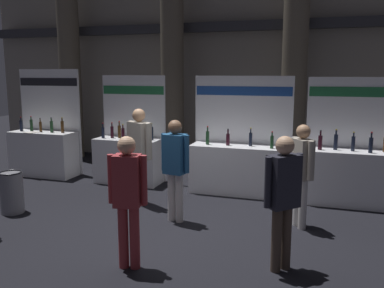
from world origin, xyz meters
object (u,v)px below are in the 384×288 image
Objects in this scene: visitor_1 at (128,192)px; visitor_3 at (139,147)px; exhibitor_booth_0 at (45,149)px; visitor_0 at (175,162)px; trash_bin at (12,192)px; visitor_4 at (283,192)px; visitor_5 at (302,168)px; exhibitor_booth_2 at (239,164)px; exhibitor_booth_1 at (129,156)px; exhibitor_booth_3 at (359,173)px.

visitor_1 is 0.94× the size of visitor_3.
visitor_3 is at bearing 101.91° from visitor_1.
exhibitor_booth_0 is 1.49× the size of visitor_0.
trash_bin is 4.71m from visitor_4.
exhibitor_booth_2 is at bearing 3.43° from visitor_5.
visitor_3 reaches higher than trash_bin.
exhibitor_booth_1 is at bearing 178.87° from exhibitor_booth_2.
exhibitor_booth_2 is 2.22m from exhibitor_booth_3.
exhibitor_booth_0 is 1.48× the size of visitor_4.
exhibitor_booth_3 reaches higher than visitor_1.
exhibitor_booth_2 reaches higher than visitor_0.
exhibitor_booth_2 is 1.44× the size of visitor_5.
visitor_5 is at bearing -23.30° from exhibitor_booth_1.
exhibitor_booth_2 reaches higher than exhibitor_booth_3.
exhibitor_booth_0 is at bearing 115.60° from trash_bin.
exhibitor_booth_3 is 1.42× the size of visitor_5.
trash_bin is (1.16, -2.42, -0.26)m from exhibitor_booth_0.
visitor_1 is 1.85m from visitor_4.
visitor_1 is (-2.84, -3.54, 0.37)m from exhibitor_booth_3.
visitor_1 is at bearing 101.12° from visitor_0.
visitor_1 is (4.00, -3.64, 0.34)m from exhibitor_booth_0.
visitor_3 is (-3.78, -1.20, 0.47)m from exhibitor_booth_3.
exhibitor_booth_2 is at bearing 70.21° from visitor_1.
exhibitor_booth_3 is 3.99m from visitor_3.
exhibitor_booth_1 is 1.00× the size of exhibitor_booth_2.
visitor_3 is 3.28m from visitor_4.
exhibitor_booth_0 reaches higher than visitor_3.
exhibitor_booth_3 is (2.22, -0.07, 0.01)m from exhibitor_booth_2.
exhibitor_booth_1 reaches higher than trash_bin.
exhibitor_booth_1 reaches higher than visitor_0.
exhibitor_booth_2 is 1.01× the size of exhibitor_booth_3.
exhibitor_booth_3 is at bearing -155.51° from visitor_4.
visitor_0 is (-0.64, -1.91, 0.39)m from exhibitor_booth_2.
exhibitor_booth_2 is 4.21m from trash_bin.
exhibitor_booth_3 is at bearing -1.48° from exhibitor_booth_1.
exhibitor_booth_3 is 3.42m from visitor_0.
exhibitor_booth_3 is 4.55m from visitor_1.
exhibitor_booth_1 is at bearing 67.45° from trash_bin.
exhibitor_booth_0 is at bearing 179.67° from exhibitor_booth_2.
exhibitor_booth_2 is (2.44, -0.05, -0.01)m from exhibitor_booth_1.
exhibitor_booth_0 is at bearing -15.67° from visitor_0.
exhibitor_booth_2 is at bearing -0.33° from exhibitor_booth_0.
visitor_4 is at bearing -8.64° from trash_bin.
visitor_3 is 1.09× the size of visitor_5.
exhibitor_booth_3 is at bearing -0.83° from exhibitor_booth_0.
exhibitor_booth_0 is 1.06× the size of exhibitor_booth_2.
visitor_4 reaches higher than trash_bin.
visitor_0 is at bearing -108.63° from exhibitor_booth_2.
visitor_5 is (5.90, -1.58, 0.32)m from exhibitor_booth_0.
exhibitor_booth_1 is 1.66m from visitor_3.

